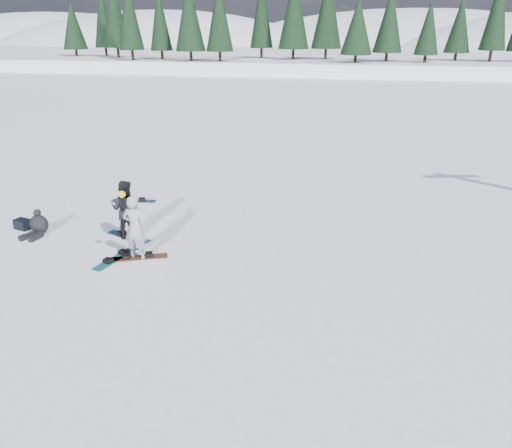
{
  "coord_description": "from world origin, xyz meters",
  "views": [
    {
      "loc": [
        3.58,
        -11.72,
        5.55
      ],
      "look_at": [
        1.28,
        -0.76,
        1.1
      ],
      "focal_mm": 35.0,
      "sensor_mm": 36.0,
      "label": 1
    }
  ],
  "objects_px": {
    "gear_bag": "(23,224)",
    "snowboard_loose_a": "(116,259)",
    "seated_rider": "(38,225)",
    "snowboarder_woman": "(135,227)",
    "snowboarder_man": "(126,210)",
    "snowboard_loose_c": "(134,201)"
  },
  "relations": [
    {
      "from": "gear_bag",
      "to": "snowboard_loose_a",
      "type": "height_order",
      "value": "gear_bag"
    },
    {
      "from": "snowboard_loose_a",
      "to": "seated_rider",
      "type": "bearing_deg",
      "value": 84.35
    },
    {
      "from": "snowboarder_woman",
      "to": "snowboard_loose_a",
      "type": "height_order",
      "value": "snowboarder_woman"
    },
    {
      "from": "snowboarder_man",
      "to": "gear_bag",
      "type": "bearing_deg",
      "value": -0.13
    },
    {
      "from": "gear_bag",
      "to": "snowboarder_woman",
      "type": "bearing_deg",
      "value": -15.79
    },
    {
      "from": "seated_rider",
      "to": "snowboard_loose_a",
      "type": "height_order",
      "value": "seated_rider"
    },
    {
      "from": "gear_bag",
      "to": "snowboard_loose_c",
      "type": "height_order",
      "value": "gear_bag"
    },
    {
      "from": "snowboarder_man",
      "to": "seated_rider",
      "type": "xyz_separation_m",
      "value": [
        -2.6,
        -0.3,
        -0.55
      ]
    },
    {
      "from": "snowboarder_man",
      "to": "snowboard_loose_c",
      "type": "height_order",
      "value": "snowboarder_man"
    },
    {
      "from": "seated_rider",
      "to": "snowboard_loose_c",
      "type": "distance_m",
      "value": 3.53
    },
    {
      "from": "seated_rider",
      "to": "snowboard_loose_c",
      "type": "bearing_deg",
      "value": 82.03
    },
    {
      "from": "snowboarder_man",
      "to": "snowboard_loose_a",
      "type": "xyz_separation_m",
      "value": [
        0.31,
        -1.39,
        -0.82
      ]
    },
    {
      "from": "snowboarder_woman",
      "to": "snowboarder_man",
      "type": "xyz_separation_m",
      "value": [
        -0.83,
        1.22,
        -0.02
      ]
    },
    {
      "from": "snowboarder_man",
      "to": "snowboard_loose_c",
      "type": "distance_m",
      "value": 3.25
    },
    {
      "from": "snowboard_loose_a",
      "to": "snowboard_loose_c",
      "type": "distance_m",
      "value": 4.55
    },
    {
      "from": "gear_bag",
      "to": "snowboard_loose_c",
      "type": "xyz_separation_m",
      "value": [
        2.12,
        2.97,
        -0.14
      ]
    },
    {
      "from": "snowboarder_man",
      "to": "snowboarder_woman",
      "type": "bearing_deg",
      "value": 123.2
    },
    {
      "from": "snowboarder_man",
      "to": "snowboard_loose_a",
      "type": "bearing_deg",
      "value": 101.53
    },
    {
      "from": "snowboarder_woman",
      "to": "snowboard_loose_a",
      "type": "bearing_deg",
      "value": 19.0
    },
    {
      "from": "seated_rider",
      "to": "gear_bag",
      "type": "height_order",
      "value": "seated_rider"
    },
    {
      "from": "snowboarder_woman",
      "to": "snowboarder_man",
      "type": "relative_size",
      "value": 1.1
    },
    {
      "from": "snowboard_loose_a",
      "to": "snowboarder_man",
      "type": "bearing_deg",
      "value": 27.37
    }
  ]
}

